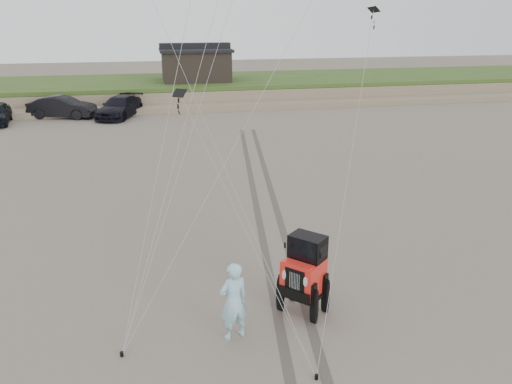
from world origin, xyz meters
TOP-DOWN VIEW (x-y plane):
  - ground at (0.00, 0.00)m, footprint 160.00×160.00m
  - dune_ridge at (0.00, 37.50)m, footprint 160.00×14.25m
  - cabin at (2.00, 37.00)m, footprint 6.40×5.40m
  - truck_b at (-8.91, 29.95)m, footprint 5.32×3.15m
  - truck_c at (-4.66, 29.30)m, footprint 3.96×5.84m
  - jeep at (1.25, 0.64)m, footprint 4.71×4.59m
  - man at (-0.71, -0.10)m, footprint 0.84×0.67m
  - stake_main at (-3.37, -0.28)m, footprint 0.08×0.08m
  - stake_aux at (0.78, -1.94)m, footprint 0.08×0.08m
  - tire_tracks at (2.00, 8.00)m, footprint 5.22×29.74m

SIDE VIEW (x-z plane):
  - ground at x=0.00m, z-range 0.00..0.00m
  - tire_tracks at x=2.00m, z-range 0.00..0.01m
  - stake_main at x=-3.37m, z-range 0.00..0.12m
  - stake_aux at x=0.78m, z-range 0.00..0.12m
  - truck_c at x=-4.66m, z-range 0.00..1.57m
  - dune_ridge at x=0.00m, z-range -0.04..1.68m
  - truck_b at x=-8.91m, z-range 0.00..1.66m
  - jeep at x=1.25m, z-range 0.00..1.71m
  - man at x=-0.71m, z-range 0.00..2.01m
  - cabin at x=2.00m, z-range 1.56..4.91m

